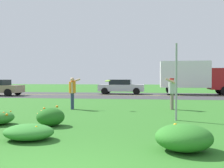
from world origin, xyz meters
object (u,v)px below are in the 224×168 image
at_px(box_truck_red, 194,76).
at_px(sign_post_near_path, 176,82).
at_px(person_thrower_orange_shirt, 72,90).
at_px(person_catcher_red_cap_gray_shirt, 172,90).
at_px(frisbee_lime, 108,81).
at_px(car_silver_center_left, 121,87).

bearing_deg(box_truck_red, sign_post_near_path, -100.19).
distance_m(sign_post_near_path, person_thrower_orange_shirt, 5.72).
height_order(person_catcher_red_cap_gray_shirt, box_truck_red, box_truck_red).
bearing_deg(person_catcher_red_cap_gray_shirt, box_truck_red, 77.49).
distance_m(person_thrower_orange_shirt, frisbee_lime, 1.83).
bearing_deg(frisbee_lime, car_silver_center_left, 93.75).
bearing_deg(box_truck_red, person_catcher_red_cap_gray_shirt, -102.51).
xyz_separation_m(person_thrower_orange_shirt, person_catcher_red_cap_gray_shirt, (4.93, 0.61, -0.00)).
distance_m(frisbee_lime, box_truck_red, 15.27).
relative_size(sign_post_near_path, person_catcher_red_cap_gray_shirt, 1.81).
relative_size(person_thrower_orange_shirt, box_truck_red, 0.24).
distance_m(person_catcher_red_cap_gray_shirt, box_truck_red, 13.82).
height_order(person_thrower_orange_shirt, car_silver_center_left, person_thrower_orange_shirt).
bearing_deg(sign_post_near_path, person_catcher_red_cap_gray_shirt, 88.69).
height_order(sign_post_near_path, person_thrower_orange_shirt, sign_post_near_path).
bearing_deg(person_thrower_orange_shirt, person_catcher_red_cap_gray_shirt, 7.06).
bearing_deg(person_thrower_orange_shirt, frisbee_lime, 3.21).
bearing_deg(person_thrower_orange_shirt, box_truck_red, 60.65).
relative_size(person_thrower_orange_shirt, person_catcher_red_cap_gray_shirt, 1.02).
bearing_deg(car_silver_center_left, sign_post_near_path, -76.85).
distance_m(sign_post_near_path, box_truck_red, 17.36).
bearing_deg(frisbee_lime, person_catcher_red_cap_gray_shirt, 9.19).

